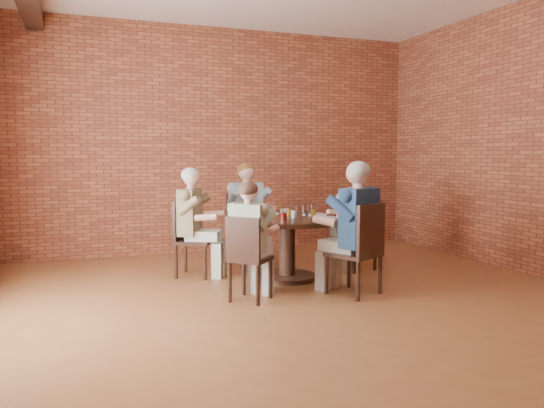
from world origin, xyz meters
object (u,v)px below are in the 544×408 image
object	(u,v)px
smartphone	(318,220)
diner_e	(354,228)
chair_a	(361,231)
diner_b	(248,214)
diner_d	(250,241)
chair_c	(188,235)
dining_table	(287,236)
chair_e	(361,246)
diner_a	(356,220)
chair_b	(245,226)
chair_d	(247,255)
diner_c	(195,223)

from	to	relation	value
smartphone	diner_e	bearing A→B (deg)	-74.90
chair_a	diner_b	size ratio (longest dim) A/B	0.67
diner_b	diner_d	size ratio (longest dim) A/B	1.13
chair_c	diner_d	distance (m)	1.37
smartphone	diner_d	bearing A→B (deg)	-166.64
diner_d	smartphone	bearing A→B (deg)	-116.01
diner_b	chair_a	bearing A→B (deg)	-41.31
dining_table	chair_e	world-z (taller)	chair_e
smartphone	chair_c	bearing A→B (deg)	136.02
diner_a	chair_a	bearing A→B (deg)	90.00
diner_d	diner_e	xyz separation A→B (m)	(1.11, -0.15, 0.10)
diner_a	chair_b	world-z (taller)	diner_a
diner_d	chair_e	bearing A→B (deg)	-147.51
chair_d	smartphone	distance (m)	1.07
diner_a	chair_d	bearing A→B (deg)	-72.18
chair_c	diner_d	size ratio (longest dim) A/B	0.77
dining_table	chair_d	size ratio (longest dim) A/B	1.57
chair_a	diner_e	world-z (taller)	diner_e
diner_b	chair_c	world-z (taller)	diner_b
chair_a	diner_a	size ratio (longest dim) A/B	0.71
chair_c	diner_c	world-z (taller)	diner_c
diner_c	smartphone	distance (m)	1.54
chair_c	diner_d	world-z (taller)	diner_d
chair_c	smartphone	distance (m)	1.64
chair_a	diner_c	world-z (taller)	diner_c
diner_a	chair_b	bearing A→B (deg)	-137.08
dining_table	diner_b	bearing A→B (deg)	99.53
dining_table	diner_a	distance (m)	1.06
chair_d	smartphone	xyz separation A→B (m)	(0.97, 0.39, 0.27)
diner_b	diner_c	distance (m)	0.94
chair_d	chair_a	bearing A→B (deg)	-108.27
dining_table	diner_b	distance (m)	1.03
diner_a	diner_b	xyz separation A→B (m)	(-1.21, 0.81, 0.04)
dining_table	chair_e	bearing A→B (deg)	-64.41
diner_e	chair_b	bearing A→B (deg)	-98.63
smartphone	chair_b	bearing A→B (deg)	98.61
chair_b	diner_d	size ratio (longest dim) A/B	0.79
diner_d	chair_e	distance (m)	1.18
chair_e	smartphone	size ratio (longest dim) A/B	6.27
diner_a	diner_b	size ratio (longest dim) A/B	0.94
diner_b	smartphone	xyz separation A→B (m)	(0.39, -1.39, 0.07)
chair_b	smartphone	size ratio (longest dim) A/B	6.12
chair_e	chair_d	bearing A→B (deg)	-34.24
chair_d	diner_c	bearing A→B (deg)	-35.32
dining_table	diner_d	distance (m)	1.00
diner_c	chair_a	bearing A→B (deg)	-70.10
chair_d	dining_table	bearing A→B (deg)	-90.00
diner_a	diner_b	world-z (taller)	diner_b
smartphone	chair_d	bearing A→B (deg)	-164.96
dining_table	diner_c	size ratio (longest dim) A/B	1.03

